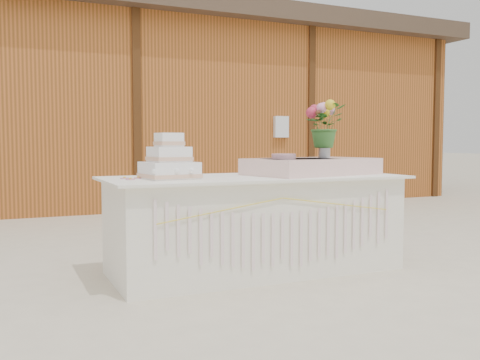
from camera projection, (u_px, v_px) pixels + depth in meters
The scene contains 9 objects.
ground at pixel (255, 271), 4.34m from camera, with size 80.00×80.00×0.00m, color beige.
barn at pixel (110, 107), 9.66m from camera, with size 12.60×4.60×3.30m.
cake_table at pixel (256, 224), 4.30m from camera, with size 2.40×1.00×0.77m.
wedding_cake at pixel (169, 163), 3.97m from camera, with size 0.41×0.41×0.34m.
pink_cake_stand at pixel (284, 164), 4.29m from camera, with size 0.25×0.25×0.18m.
satin_runner at pixel (312, 166), 4.50m from camera, with size 1.08×0.63×0.14m, color beige.
flower_vase at pixel (324, 150), 4.55m from camera, with size 0.10×0.10×0.14m, color #AFAEB3.
bouquet at pixel (325, 120), 4.54m from camera, with size 0.34×0.29×0.37m, color #33692A.
loose_flowers at pixel (133, 177), 3.99m from camera, with size 0.14×0.33×0.02m, color #CD7D92, non-canonical shape.
Camera 1 is at (-1.87, -3.84, 1.04)m, focal length 40.00 mm.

